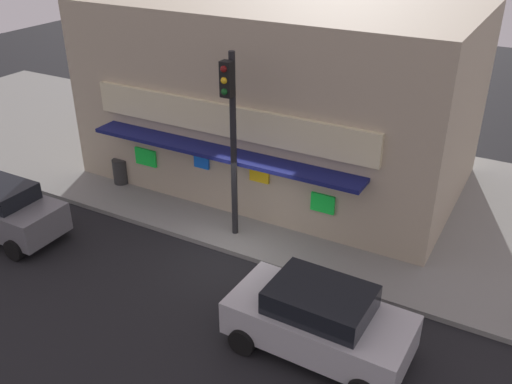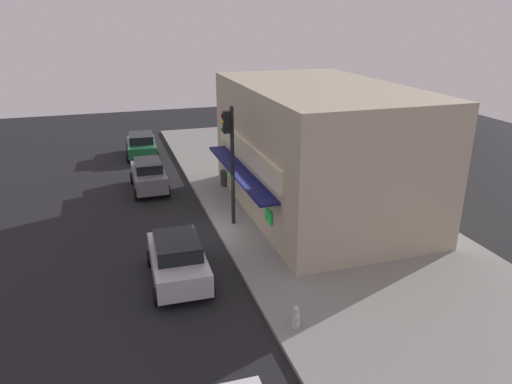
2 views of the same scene
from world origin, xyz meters
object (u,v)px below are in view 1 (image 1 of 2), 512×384
at_px(traffic_light, 231,125).
at_px(potted_plant_by_window, 345,216).
at_px(potted_plant_by_doorway, 232,183).
at_px(trash_can, 120,171).
at_px(parked_car_grey, 1,208).
at_px(parked_car_silver, 319,320).
at_px(pedestrian, 263,185).

xyz_separation_m(traffic_light, potted_plant_by_window, (2.76, 2.00, -3.10)).
xyz_separation_m(potted_plant_by_doorway, potted_plant_by_window, (3.92, 0.13, -0.19)).
height_order(trash_can, parked_car_grey, parked_car_grey).
height_order(traffic_light, trash_can, traffic_light).
xyz_separation_m(trash_can, parked_car_silver, (9.38, -4.13, 0.28)).
relative_size(traffic_light, potted_plant_by_window, 6.88).
bearing_deg(potted_plant_by_doorway, trash_can, -168.30).
xyz_separation_m(parked_car_silver, parked_car_grey, (-10.36, -0.04, 0.00)).
height_order(potted_plant_by_window, parked_car_grey, parked_car_grey).
bearing_deg(trash_can, pedestrian, 5.25).
bearing_deg(potted_plant_by_doorway, parked_car_grey, -135.41).
relative_size(potted_plant_by_doorway, parked_car_silver, 0.25).
relative_size(potted_plant_by_doorway, potted_plant_by_window, 1.29).
bearing_deg(pedestrian, trash_can, -174.75).
bearing_deg(parked_car_grey, pedestrian, 35.92).
height_order(parked_car_silver, parked_car_grey, parked_car_silver).
height_order(potted_plant_by_window, parked_car_silver, parked_car_silver).
bearing_deg(potted_plant_by_window, traffic_light, -144.13).
distance_m(potted_plant_by_doorway, parked_car_silver, 7.25).
bearing_deg(pedestrian, potted_plant_by_doorway, 165.60).
distance_m(pedestrian, potted_plant_by_window, 2.68).
height_order(trash_can, potted_plant_by_doorway, potted_plant_by_doorway).
bearing_deg(potted_plant_by_doorway, traffic_light, -58.17).
xyz_separation_m(traffic_light, trash_can, (-5.26, 1.01, -3.06)).
relative_size(traffic_light, trash_can, 6.18).
bearing_deg(potted_plant_by_window, parked_car_grey, -150.24).
bearing_deg(parked_car_silver, trash_can, 156.22).
bearing_deg(pedestrian, parked_car_grey, -144.08).
bearing_deg(pedestrian, traffic_light, -97.48).
bearing_deg(parked_car_grey, trash_can, 76.73).
distance_m(pedestrian, potted_plant_by_doorway, 1.46).
height_order(potted_plant_by_doorway, potted_plant_by_window, potted_plant_by_doorway).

